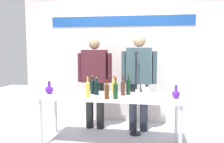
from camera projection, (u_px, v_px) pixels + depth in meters
ground_plane at (110, 143)px, 3.69m from camera, size 10.00×10.00×0.00m
back_wall at (121, 48)px, 4.73m from camera, size 4.11×0.11×3.00m
display_table at (110, 99)px, 3.62m from camera, size 2.20×0.67×0.77m
decanter_blue_left at (49, 89)px, 3.73m from camera, size 0.13×0.13×0.21m
decanter_blue_right at (176, 94)px, 3.40m from camera, size 0.12×0.12×0.20m
presenter_left at (95, 77)px, 4.28m from camera, size 0.64×0.22×1.68m
presenter_right at (139, 76)px, 4.14m from camera, size 0.63×0.22×1.74m
wine_bottle_0 at (114, 86)px, 3.70m from camera, size 0.07×0.07×0.29m
wine_bottle_1 at (107, 91)px, 3.35m from camera, size 0.07×0.07×0.29m
wine_bottle_2 at (116, 90)px, 3.36m from camera, size 0.07×0.07×0.32m
wine_bottle_3 at (123, 87)px, 3.61m from camera, size 0.07×0.07×0.30m
wine_bottle_4 at (97, 87)px, 3.66m from camera, size 0.07×0.07×0.28m
wine_bottle_5 at (128, 86)px, 3.67m from camera, size 0.07×0.07×0.30m
wine_bottle_6 at (88, 89)px, 3.41m from camera, size 0.07×0.07×0.32m
wine_bottle_7 at (93, 86)px, 3.72m from camera, size 0.07×0.07×0.30m
wine_glass_left_0 at (75, 85)px, 3.93m from camera, size 0.07×0.07×0.16m
wine_glass_left_1 at (78, 91)px, 3.44m from camera, size 0.07×0.07×0.14m
wine_glass_left_2 at (64, 87)px, 3.79m from camera, size 0.07×0.07×0.15m
wine_glass_left_3 at (64, 88)px, 3.65m from camera, size 0.06×0.06×0.15m
wine_glass_left_4 at (70, 90)px, 3.48m from camera, size 0.07×0.07×0.14m
wine_glass_left_5 at (83, 87)px, 3.84m from camera, size 0.06×0.06×0.14m
wine_glass_right_0 at (146, 90)px, 3.57m from camera, size 0.06×0.06×0.14m
wine_glass_right_1 at (143, 87)px, 3.76m from camera, size 0.06×0.06×0.15m
wine_glass_right_2 at (160, 89)px, 3.58m from camera, size 0.06×0.06×0.15m
wine_glass_right_3 at (144, 93)px, 3.29m from camera, size 0.07×0.07×0.14m
wine_glass_right_4 at (148, 90)px, 3.43m from camera, size 0.06×0.06×0.15m
wine_glass_right_5 at (137, 92)px, 3.34m from camera, size 0.06×0.06×0.14m
microphone_stand at (136, 107)px, 4.00m from camera, size 0.20×0.20×1.45m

